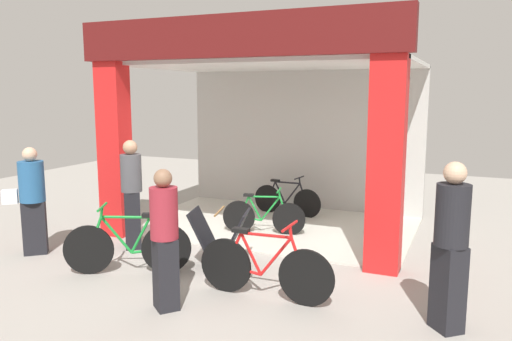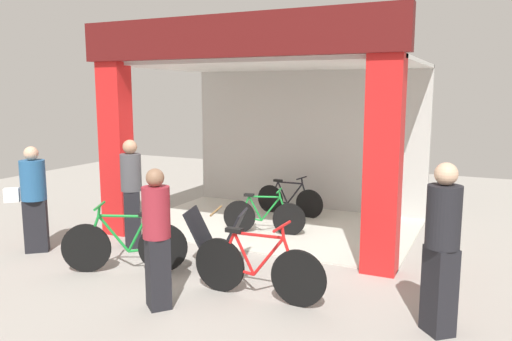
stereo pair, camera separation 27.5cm
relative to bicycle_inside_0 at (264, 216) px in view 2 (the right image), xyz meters
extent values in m
plane|color=#9E9991|center=(-0.05, -1.02, -0.32)|extent=(18.01, 18.01, 0.00)
cube|color=beige|center=(-0.05, 0.62, -0.31)|extent=(5.01, 3.27, 0.02)
cube|color=#B7B7B2|center=(-0.05, 2.26, 1.16)|extent=(5.01, 0.12, 2.95)
cube|color=red|center=(-2.32, -1.02, 1.16)|extent=(0.47, 0.36, 2.95)
cube|color=red|center=(2.22, -1.02, 1.16)|extent=(0.47, 0.36, 2.95)
cube|color=#591414|center=(-0.05, -1.17, 2.94)|extent=(5.21, 0.20, 0.61)
cube|color=silver|center=(-0.05, 0.62, 2.60)|extent=(5.01, 3.27, 0.06)
cylinder|color=black|center=(-0.43, -0.09, -0.03)|extent=(0.57, 0.16, 0.57)
cylinder|color=black|center=(0.44, 0.09, -0.03)|extent=(0.57, 0.16, 0.57)
cylinder|color=#198C33|center=(-0.22, -0.05, -0.06)|extent=(0.38, 0.11, 0.07)
cylinder|color=#198C33|center=(-0.15, -0.03, 0.13)|extent=(0.25, 0.08, 0.43)
cylinder|color=#198C33|center=(0.12, 0.03, 0.14)|extent=(0.35, 0.10, 0.45)
cylinder|color=#198C33|center=(0.01, 0.00, 0.35)|extent=(0.54, 0.15, 0.05)
cylinder|color=#198C33|center=(-0.33, -0.07, 0.15)|extent=(0.19, 0.07, 0.38)
cylinder|color=#198C33|center=(0.35, 0.08, 0.16)|extent=(0.17, 0.07, 0.40)
cylinder|color=#198C33|center=(0.27, 0.06, 0.41)|extent=(0.05, 0.04, 0.12)
cylinder|color=#198C33|center=(0.26, 0.06, 0.47)|extent=(0.11, 0.40, 0.03)
cube|color=black|center=(-0.25, -0.05, 0.36)|extent=(0.19, 0.12, 0.04)
cylinder|color=black|center=(-0.53, 1.48, -0.03)|extent=(0.58, 0.11, 0.57)
cylinder|color=black|center=(0.36, 1.38, -0.03)|extent=(0.58, 0.11, 0.57)
cylinder|color=black|center=(-0.32, 1.46, -0.05)|extent=(0.39, 0.08, 0.07)
cylinder|color=black|center=(-0.24, 1.45, 0.13)|extent=(0.25, 0.06, 0.43)
cylinder|color=black|center=(0.03, 1.42, 0.14)|extent=(0.35, 0.07, 0.45)
cylinder|color=black|center=(-0.08, 1.43, 0.35)|extent=(0.55, 0.10, 0.05)
cylinder|color=black|center=(-0.43, 1.47, 0.15)|extent=(0.19, 0.05, 0.39)
cylinder|color=black|center=(0.27, 1.39, 0.16)|extent=(0.17, 0.05, 0.40)
cylinder|color=black|center=(0.19, 1.40, 0.41)|extent=(0.05, 0.04, 0.12)
cylinder|color=black|center=(0.18, 1.40, 0.47)|extent=(0.08, 0.40, 0.03)
cube|color=black|center=(-0.35, 1.46, 0.37)|extent=(0.18, 0.11, 0.04)
cylinder|color=black|center=(-0.49, -2.27, 0.02)|extent=(0.63, 0.35, 0.68)
cylinder|color=black|center=(-1.43, -2.74, 0.02)|extent=(0.63, 0.35, 0.68)
cylinder|color=#198C33|center=(-0.71, -2.38, -0.01)|extent=(0.42, 0.24, 0.09)
cylinder|color=#198C33|center=(-0.80, -2.42, 0.21)|extent=(0.28, 0.17, 0.51)
cylinder|color=#198C33|center=(-1.09, -2.57, 0.22)|extent=(0.39, 0.22, 0.53)
cylinder|color=#198C33|center=(-0.97, -2.51, 0.47)|extent=(0.60, 0.33, 0.05)
cylinder|color=#198C33|center=(-0.60, -2.32, 0.24)|extent=(0.22, 0.13, 0.46)
cylinder|color=#198C33|center=(-1.34, -2.69, 0.25)|extent=(0.20, 0.12, 0.47)
cylinder|color=#198C33|center=(-1.25, -2.65, 0.55)|extent=(0.07, 0.06, 0.14)
cylinder|color=#198C33|center=(-1.24, -2.64, 0.61)|extent=(0.24, 0.44, 0.03)
cube|color=black|center=(-0.68, -2.36, 0.49)|extent=(0.23, 0.18, 0.05)
cylinder|color=black|center=(0.55, -2.54, 0.02)|extent=(0.68, 0.05, 0.68)
cylinder|color=black|center=(1.60, -2.55, 0.02)|extent=(0.68, 0.05, 0.68)
cylinder|color=red|center=(0.80, -2.54, -0.01)|extent=(0.46, 0.04, 0.09)
cylinder|color=red|center=(0.89, -2.54, 0.21)|extent=(0.30, 0.04, 0.51)
cylinder|color=red|center=(1.22, -2.54, 0.22)|extent=(0.42, 0.04, 0.53)
cylinder|color=red|center=(1.09, -2.54, 0.47)|extent=(0.65, 0.04, 0.05)
cylinder|color=red|center=(0.67, -2.54, 0.24)|extent=(0.22, 0.04, 0.45)
cylinder|color=red|center=(1.50, -2.54, 0.25)|extent=(0.20, 0.04, 0.47)
cylinder|color=red|center=(1.40, -2.54, 0.54)|extent=(0.06, 0.04, 0.14)
cylinder|color=red|center=(1.39, -2.54, 0.61)|extent=(0.04, 0.47, 0.03)
cube|color=black|center=(0.76, -2.54, 0.49)|extent=(0.21, 0.10, 0.05)
cube|color=black|center=(-0.12, -1.81, 0.08)|extent=(0.55, 0.65, 0.82)
cube|color=black|center=(0.26, -1.71, 0.08)|extent=(0.55, 0.65, 0.82)
cylinder|color=olive|center=(0.07, -1.76, 0.49)|extent=(0.17, 0.55, 0.03)
cube|color=black|center=(3.13, -2.54, 0.14)|extent=(0.38, 0.39, 0.92)
cylinder|color=black|center=(3.13, -2.54, 0.91)|extent=(0.48, 0.48, 0.64)
sphere|color=#D8AD8C|center=(3.13, -2.54, 1.34)|extent=(0.23, 0.23, 0.23)
cube|color=black|center=(0.15, -3.26, 0.10)|extent=(0.37, 0.37, 0.83)
cylinder|color=maroon|center=(0.15, -3.26, 0.80)|extent=(0.44, 0.44, 0.59)
sphere|color=#8C664C|center=(0.15, -3.26, 1.20)|extent=(0.21, 0.21, 0.21)
cube|color=black|center=(-2.80, -2.37, 0.09)|extent=(0.41, 0.40, 0.82)
cylinder|color=#26598C|center=(-2.80, -2.37, 0.80)|extent=(0.52, 0.52, 0.61)
sphere|color=#D8AD8C|center=(-2.80, -2.37, 1.22)|extent=(0.21, 0.21, 0.21)
cube|color=white|center=(-3.04, -2.58, 0.59)|extent=(0.25, 0.24, 0.21)
cube|color=black|center=(-1.60, -1.54, 0.14)|extent=(0.37, 0.38, 0.92)
cylinder|color=#4C4C51|center=(-1.60, -1.54, 0.89)|extent=(0.45, 0.45, 0.59)
sphere|color=tan|center=(-1.60, -1.54, 1.29)|extent=(0.22, 0.22, 0.22)
cube|color=brown|center=(-1.78, -1.29, 0.62)|extent=(0.28, 0.31, 0.28)
camera|label=1|loc=(3.28, -7.87, 2.15)|focal=35.38mm
camera|label=2|loc=(3.53, -7.76, 2.15)|focal=35.38mm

